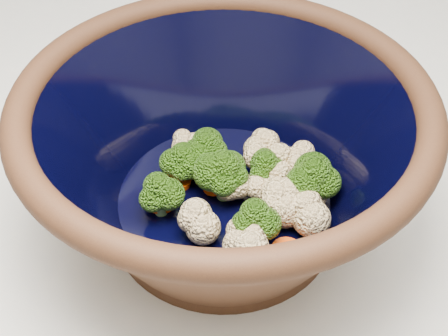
{
  "coord_description": "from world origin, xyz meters",
  "views": [
    {
      "loc": [
        0.04,
        -0.44,
        1.35
      ],
      "look_at": [
        -0.08,
        -0.06,
        0.97
      ],
      "focal_mm": 50.0,
      "sensor_mm": 36.0,
      "label": 1
    }
  ],
  "objects": [
    {
      "name": "mixing_bowl",
      "position": [
        -0.08,
        -0.06,
        0.99
      ],
      "size": [
        0.4,
        0.4,
        0.16
      ],
      "rotation": [
        0.0,
        0.0,
        -0.22
      ],
      "color": "black",
      "rests_on": "counter"
    },
    {
      "name": "vegetable_pile",
      "position": [
        -0.06,
        -0.06,
        0.96
      ],
      "size": [
        0.17,
        0.15,
        0.06
      ],
      "color": "#608442",
      "rests_on": "mixing_bowl"
    }
  ]
}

